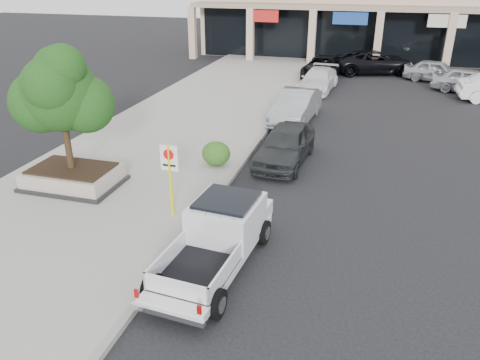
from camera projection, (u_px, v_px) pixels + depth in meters
name	position (u px, v px, depth m)	size (l,w,h in m)	color
ground	(242.00, 242.00, 13.26)	(120.00, 120.00, 0.00)	black
sidewalk	(156.00, 149.00, 19.86)	(8.00, 52.00, 0.15)	gray
curb	(246.00, 158.00, 18.87)	(0.20, 52.00, 0.15)	gray
planter	(73.00, 177.00, 16.23)	(3.20, 2.20, 0.68)	black
planter_tree	(66.00, 92.00, 15.11)	(2.90, 2.55, 4.00)	#322113
no_parking_sign	(170.00, 171.00, 13.74)	(0.55, 0.09, 2.30)	#FFEB0D
hedge	(216.00, 154.00, 17.84)	(1.10, 0.99, 0.94)	#214D16
pickup_truck	(213.00, 242.00, 11.79)	(1.86, 5.03, 1.58)	white
curb_car_a	(285.00, 145.00, 18.38)	(1.76, 4.38, 1.49)	#292B2D
curb_car_b	(296.00, 106.00, 23.31)	(1.64, 4.72, 1.55)	#999DA1
curb_car_c	(318.00, 80.00, 29.19)	(1.91, 4.71, 1.37)	silver
curb_car_d	(323.00, 67.00, 32.67)	(2.43, 5.27, 1.46)	black
lot_car_a	(470.00, 81.00, 28.66)	(1.78, 4.42, 1.50)	#AFB2B8
lot_car_d	(375.00, 62.00, 33.90)	(2.73, 5.91, 1.64)	black
lot_car_e	(437.00, 71.00, 31.53)	(1.70, 4.22, 1.44)	#ACAFB4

